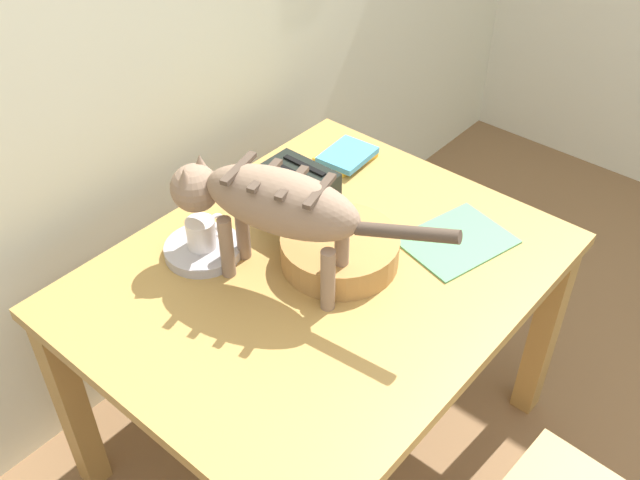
{
  "coord_description": "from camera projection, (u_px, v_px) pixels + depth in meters",
  "views": [
    {
      "loc": [
        -1.03,
        0.09,
        1.99
      ],
      "look_at": [
        0.03,
        1.0,
        0.83
      ],
      "focal_mm": 40.74,
      "sensor_mm": 36.0,
      "label": 1
    }
  ],
  "objects": [
    {
      "name": "wicker_basket",
      "position": [
        340.0,
        249.0,
        1.88
      ],
      "size": [
        0.31,
        0.31,
        0.08
      ],
      "color": "#AB7B41",
      "rests_on": "dining_table"
    },
    {
      "name": "saucer_bowl",
      "position": [
        203.0,
        249.0,
        1.92
      ],
      "size": [
        0.21,
        0.21,
        0.03
      ],
      "primitive_type": "cylinder",
      "color": "#B0AAAF",
      "rests_on": "dining_table"
    },
    {
      "name": "book_stack",
      "position": [
        347.0,
        156.0,
        2.26
      ],
      "size": [
        0.18,
        0.15,
        0.03
      ],
      "color": "gold",
      "rests_on": "dining_table"
    },
    {
      "name": "toaster",
      "position": [
        300.0,
        196.0,
        1.99
      ],
      "size": [
        0.12,
        0.2,
        0.18
      ],
      "color": "black",
      "rests_on": "dining_table"
    },
    {
      "name": "cat",
      "position": [
        269.0,
        204.0,
        1.71
      ],
      "size": [
        0.25,
        0.72,
        0.33
      ],
      "rotation": [
        0.0,
        0.0,
        0.26
      ],
      "color": "#886D58",
      "rests_on": "dining_table"
    },
    {
      "name": "magazine",
      "position": [
        457.0,
        241.0,
        1.97
      ],
      "size": [
        0.33,
        0.28,
        0.01
      ],
      "primitive_type": "cube",
      "rotation": [
        0.0,
        0.0,
        -0.25
      ],
      "color": "#519363",
      "rests_on": "dining_table"
    },
    {
      "name": "wall_rear",
      "position": [
        105.0,
        9.0,
        1.88
      ],
      "size": [
        4.84,
        0.11,
        2.5
      ],
      "color": "silver",
      "rests_on": "ground_plane"
    },
    {
      "name": "dining_table",
      "position": [
        320.0,
        294.0,
        1.94
      ],
      "size": [
        1.21,
        0.97,
        0.73
      ],
      "color": "#B08544",
      "rests_on": "ground_plane"
    },
    {
      "name": "coffee_mug",
      "position": [
        202.0,
        233.0,
        1.89
      ],
      "size": [
        0.12,
        0.08,
        0.08
      ],
      "color": "silver",
      "rests_on": "saucer_bowl"
    }
  ]
}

